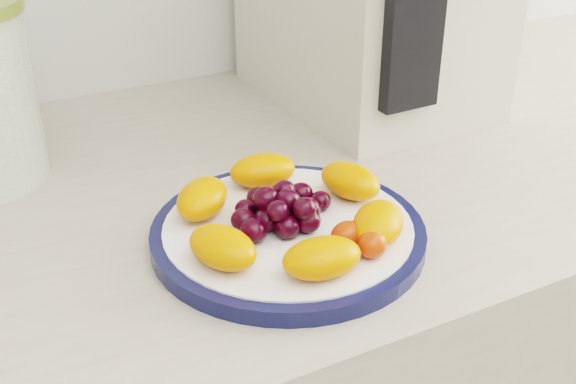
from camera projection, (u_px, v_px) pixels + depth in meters
plate_rim at (288, 234)px, 0.64m from camera, size 0.24×0.24×0.01m
plate_face at (288, 233)px, 0.64m from camera, size 0.22×0.22×0.02m
fruit_plate at (292, 212)px, 0.63m from camera, size 0.21×0.21×0.04m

